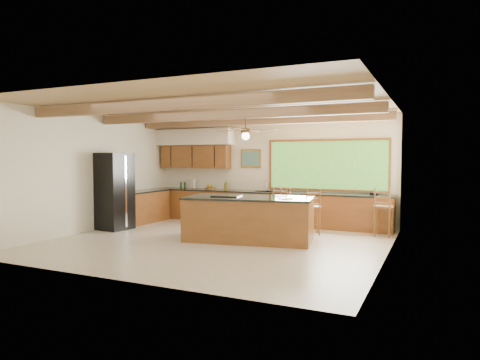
% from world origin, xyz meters
% --- Properties ---
extents(ground, '(7.20, 7.20, 0.00)m').
position_xyz_m(ground, '(0.00, 0.00, 0.00)').
color(ground, beige).
rests_on(ground, ground).
extents(room_shell, '(7.27, 6.54, 3.02)m').
position_xyz_m(room_shell, '(-0.17, 0.65, 2.21)').
color(room_shell, white).
rests_on(room_shell, ground).
extents(counter_run, '(7.12, 3.10, 1.22)m').
position_xyz_m(counter_run, '(-0.82, 2.52, 0.46)').
color(counter_run, brown).
rests_on(counter_run, ground).
extents(island, '(3.02, 1.80, 1.01)m').
position_xyz_m(island, '(0.59, 0.49, 0.50)').
color(island, brown).
rests_on(island, ground).
extents(refrigerator, '(0.85, 0.83, 2.00)m').
position_xyz_m(refrigerator, '(-3.22, 0.40, 1.00)').
color(refrigerator, black).
rests_on(refrigerator, ground).
extents(bar_stool_a, '(0.48, 0.48, 1.06)m').
position_xyz_m(bar_stool_a, '(0.90, 2.39, 0.63)').
color(bar_stool_a, brown).
rests_on(bar_stool_a, ground).
extents(bar_stool_b, '(0.53, 0.53, 1.12)m').
position_xyz_m(bar_stool_b, '(1.68, 1.75, 0.66)').
color(bar_stool_b, brown).
rests_on(bar_stool_b, ground).
extents(bar_stool_c, '(0.48, 0.48, 1.15)m').
position_xyz_m(bar_stool_c, '(0.97, 1.54, 0.68)').
color(bar_stool_c, brown).
rests_on(bar_stool_c, ground).
extents(bar_stool_d, '(0.46, 0.46, 1.18)m').
position_xyz_m(bar_stool_d, '(3.30, 2.23, 0.70)').
color(bar_stool_d, brown).
rests_on(bar_stool_d, ground).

